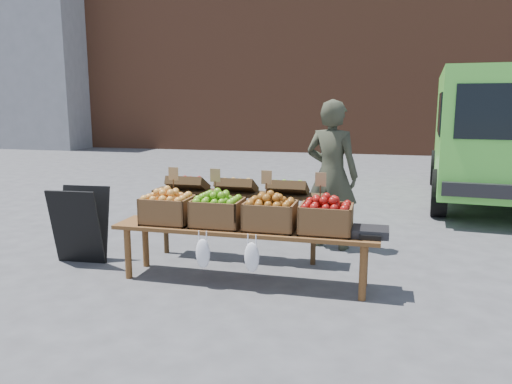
% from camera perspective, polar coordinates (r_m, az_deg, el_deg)
% --- Properties ---
extents(ground, '(80.00, 80.00, 0.00)m').
position_cam_1_polar(ground, '(5.29, -0.96, -9.90)').
color(ground, '#4B4B4D').
extents(brick_building, '(24.00, 4.00, 10.00)m').
position_cam_1_polar(brick_building, '(20.09, 10.98, 19.25)').
color(brick_building, brown).
rests_on(brick_building, ground).
extents(grey_building, '(8.00, 3.00, 7.00)m').
position_cam_1_polar(grey_building, '(23.53, -27.15, 13.31)').
color(grey_building, gray).
rests_on(grey_building, ground).
extents(delivery_van, '(2.81, 5.41, 2.34)m').
position_cam_1_polar(delivery_van, '(10.13, 26.22, 5.56)').
color(delivery_van, '#5DD743').
rests_on(delivery_van, ground).
extents(vendor, '(0.78, 0.62, 1.86)m').
position_cam_1_polar(vendor, '(6.28, 8.64, 1.95)').
color(vendor, '#353828').
rests_on(vendor, ground).
extents(chalkboard_sign, '(0.60, 0.36, 0.88)m').
position_cam_1_polar(chalkboard_sign, '(6.05, -19.45, -3.55)').
color(chalkboard_sign, black).
rests_on(chalkboard_sign, ground).
extents(back_table, '(2.10, 0.44, 1.04)m').
position_cam_1_polar(back_table, '(5.82, -2.21, -2.70)').
color(back_table, '#3A2714').
rests_on(back_table, ground).
extents(display_bench, '(2.70, 0.56, 0.57)m').
position_cam_1_polar(display_bench, '(5.13, -1.39, -7.20)').
color(display_bench, brown).
rests_on(display_bench, ground).
extents(crate_golden_apples, '(0.50, 0.40, 0.28)m').
position_cam_1_polar(crate_golden_apples, '(5.30, -10.04, -2.04)').
color(crate_golden_apples, gold).
rests_on(crate_golden_apples, display_bench).
extents(crate_russet_pears, '(0.50, 0.40, 0.28)m').
position_cam_1_polar(crate_russet_pears, '(5.10, -4.39, -2.39)').
color(crate_russet_pears, '#508C13').
rests_on(crate_russet_pears, display_bench).
extents(crate_red_apples, '(0.50, 0.40, 0.28)m').
position_cam_1_polar(crate_red_apples, '(4.96, 1.66, -2.74)').
color(crate_red_apples, '#A35918').
rests_on(crate_red_apples, display_bench).
extents(crate_green_apples, '(0.50, 0.40, 0.28)m').
position_cam_1_polar(crate_green_apples, '(4.87, 8.00, -3.08)').
color(crate_green_apples, maroon).
rests_on(crate_green_apples, display_bench).
extents(weighing_scale, '(0.34, 0.30, 0.08)m').
position_cam_1_polar(weighing_scale, '(4.87, 12.96, -4.46)').
color(weighing_scale, black).
rests_on(weighing_scale, display_bench).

